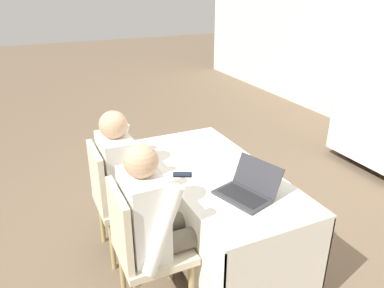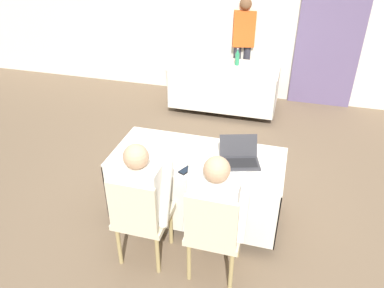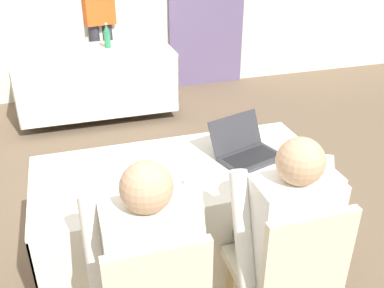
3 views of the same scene
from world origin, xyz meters
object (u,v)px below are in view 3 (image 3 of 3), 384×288
object	(u,v)px
person_checkered_shirt	(148,258)
person_red_shirt	(99,18)
person_white_shirt	(281,230)
laptop	(246,150)
water_bottle	(107,37)
cell_phone	(187,194)
chair_near_right	(289,271)

from	to	relation	value
person_checkered_shirt	person_red_shirt	bearing A→B (deg)	-93.46
person_white_shirt	laptop	bearing A→B (deg)	-97.22
person_red_shirt	water_bottle	bearing A→B (deg)	-102.14
person_white_shirt	person_red_shirt	distance (m)	3.78
cell_phone	person_white_shirt	bearing A→B (deg)	-16.80
water_bottle	person_white_shirt	world-z (taller)	person_white_shirt
chair_near_right	water_bottle	bearing A→B (deg)	-83.22
laptop	chair_near_right	size ratio (longest dim) A/B	0.45
chair_near_right	person_checkered_shirt	distance (m)	0.66
chair_near_right	person_white_shirt	bearing A→B (deg)	-90.00
person_checkered_shirt	person_red_shirt	world-z (taller)	person_red_shirt
laptop	person_checkered_shirt	xyz separation A→B (m)	(-0.70, -0.59, -0.09)
cell_phone	water_bottle	bearing A→B (deg)	116.26
chair_near_right	person_red_shirt	size ratio (longest dim) A/B	0.58
chair_near_right	person_white_shirt	xyz separation A→B (m)	(0.00, 0.10, 0.16)
person_checkered_shirt	person_white_shirt	xyz separation A→B (m)	(0.63, 0.00, 0.00)
chair_near_right	person_white_shirt	world-z (taller)	person_white_shirt
chair_near_right	laptop	bearing A→B (deg)	-96.15
water_bottle	person_checkered_shirt	distance (m)	3.18
cell_phone	person_red_shirt	distance (m)	3.43
chair_near_right	person_red_shirt	distance (m)	3.90
chair_near_right	person_white_shirt	distance (m)	0.19
laptop	cell_phone	size ratio (longest dim) A/B	2.81
person_white_shirt	person_red_shirt	xyz separation A→B (m)	(-0.40, 3.75, 0.24)
person_white_shirt	person_red_shirt	bearing A→B (deg)	-83.92
person_red_shirt	person_checkered_shirt	bearing A→B (deg)	-106.67
person_checkered_shirt	chair_near_right	bearing A→B (deg)	170.57
water_bottle	chair_near_right	bearing A→B (deg)	-83.22
laptop	person_checkered_shirt	size ratio (longest dim) A/B	0.35
cell_phone	chair_near_right	world-z (taller)	chair_near_right
laptop	water_bottle	xyz separation A→B (m)	(-0.46, 2.58, 0.07)
laptop	person_checkered_shirt	world-z (taller)	person_checkered_shirt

